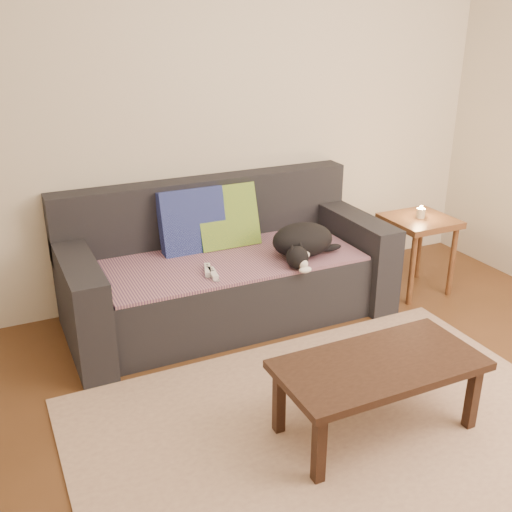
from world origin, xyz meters
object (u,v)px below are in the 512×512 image
at_px(coffee_table, 379,370).
at_px(cat, 303,242).
at_px(wii_remote_a, 208,270).
at_px(sofa, 225,272).
at_px(wii_remote_b, 213,274).
at_px(side_table, 419,231).

bearing_deg(coffee_table, cat, 78.14).
height_order(cat, wii_remote_a, cat).
xyz_separation_m(sofa, cat, (0.43, -0.27, 0.23)).
distance_m(sofa, cat, 0.56).
bearing_deg(cat, wii_remote_b, 165.83).
xyz_separation_m(wii_remote_a, coffee_table, (0.39, -1.22, -0.11)).
bearing_deg(wii_remote_a, side_table, -71.72).
bearing_deg(coffee_table, wii_remote_a, 107.94).
relative_size(side_table, coffee_table, 0.57).
bearing_deg(coffee_table, side_table, 44.87).
bearing_deg(coffee_table, sofa, 97.14).
bearing_deg(wii_remote_b, sofa, -24.93).
bearing_deg(side_table, cat, -178.61).
distance_m(wii_remote_a, side_table, 1.61).
distance_m(sofa, side_table, 1.43).
bearing_deg(coffee_table, wii_remote_b, 108.54).
relative_size(wii_remote_a, side_table, 0.27).
relative_size(cat, wii_remote_a, 3.40).
height_order(sofa, coffee_table, sofa).
distance_m(cat, wii_remote_b, 0.64).
bearing_deg(sofa, side_table, -9.83).
bearing_deg(sofa, wii_remote_b, -123.59).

